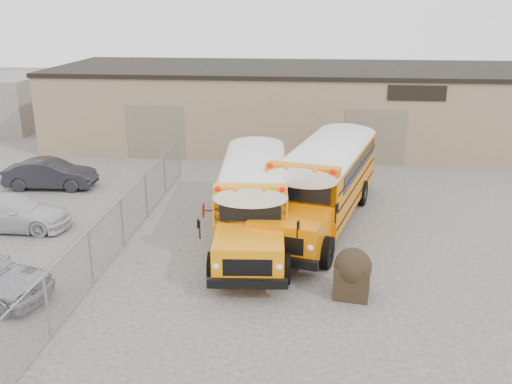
# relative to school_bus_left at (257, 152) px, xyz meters

# --- Properties ---
(ground) EXTENTS (120.00, 120.00, 0.00)m
(ground) POSITION_rel_school_bus_left_xyz_m (1.89, -10.58, -1.66)
(ground) COLOR #474441
(ground) RESTS_ON ground
(warehouse) EXTENTS (30.20, 10.20, 4.67)m
(warehouse) POSITION_rel_school_bus_left_xyz_m (1.89, 9.42, 0.71)
(warehouse) COLOR #92755A
(warehouse) RESTS_ON ground
(chainlink_fence) EXTENTS (0.07, 18.07, 1.81)m
(chainlink_fence) POSITION_rel_school_bus_left_xyz_m (-4.11, -7.58, -0.76)
(chainlink_fence) COLOR gray
(chainlink_fence) RESTS_ON ground
(school_bus_left) EXTENTS (3.14, 9.94, 2.87)m
(school_bus_left) POSITION_rel_school_bus_left_xyz_m (0.00, 0.00, 0.00)
(school_bus_left) COLOR orange
(school_bus_left) RESTS_ON ground
(school_bus_right) EXTENTS (5.12, 10.94, 3.11)m
(school_bus_right) POSITION_rel_school_bus_left_xyz_m (4.63, 2.17, 0.14)
(school_bus_right) COLOR orange
(school_bus_right) RESTS_ON ground
(tarp_bundle) EXTENTS (1.15, 1.12, 1.53)m
(tarp_bundle) POSITION_rel_school_bus_left_xyz_m (3.87, -10.52, -0.87)
(tarp_bundle) COLOR black
(tarp_bundle) RESTS_ON ground
(car_white) EXTENTS (4.60, 1.98, 1.32)m
(car_white) POSITION_rel_school_bus_left_xyz_m (-8.95, -6.40, -1.00)
(car_white) COLOR silver
(car_white) RESTS_ON ground
(car_dark) EXTENTS (4.27, 1.71, 1.38)m
(car_dark) POSITION_rel_school_bus_left_xyz_m (-9.68, -1.33, -0.97)
(car_dark) COLOR black
(car_dark) RESTS_ON ground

